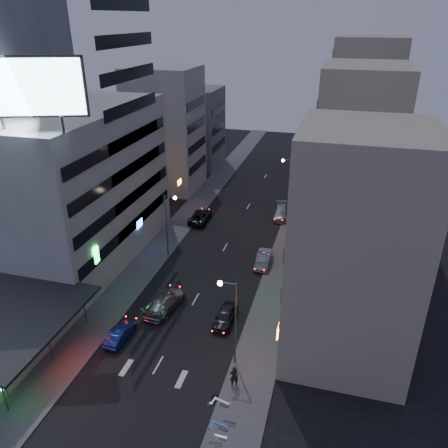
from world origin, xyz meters
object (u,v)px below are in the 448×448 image
at_px(parked_car_left, 200,216).
at_px(scooter_blue, 230,421).
at_px(road_car_silver, 164,302).
at_px(scooter_black_a, 223,437).
at_px(road_car_blue, 120,334).
at_px(parked_car_right_mid, 264,259).
at_px(parked_car_right_far, 281,212).
at_px(scooter_silver_b, 231,397).
at_px(person, 234,376).
at_px(scooter_silver_a, 228,432).
at_px(parked_car_right_near, 225,316).
at_px(scooter_black_b, 237,418).

height_order(parked_car_left, scooter_blue, parked_car_left).
bearing_deg(road_car_silver, scooter_black_a, 133.02).
xyz_separation_m(road_car_blue, scooter_blue, (12.17, -6.62, 0.07)).
xyz_separation_m(parked_car_right_mid, parked_car_right_far, (0.00, 14.29, 0.05)).
distance_m(parked_car_right_mid, scooter_blue, 23.52).
height_order(parked_car_right_mid, scooter_silver_b, parked_car_right_mid).
distance_m(road_car_silver, person, 12.47).
xyz_separation_m(scooter_black_a, scooter_silver_a, (0.25, 0.49, -0.02)).
bearing_deg(scooter_blue, parked_car_right_mid, 14.70).
distance_m(parked_car_right_near, road_car_blue, 10.00).
xyz_separation_m(parked_car_right_mid, scooter_silver_b, (1.48, -21.39, -0.01)).
bearing_deg(road_car_blue, parked_car_left, -85.86).
xyz_separation_m(person, scooter_blue, (0.67, -3.91, -0.35)).
height_order(person, scooter_blue, person).
bearing_deg(scooter_silver_b, parked_car_right_near, 29.84).
distance_m(scooter_silver_a, scooter_black_b, 1.35).
bearing_deg(scooter_blue, person, 19.74).
bearing_deg(scooter_black_a, road_car_silver, 24.46).
relative_size(parked_car_right_near, scooter_silver_b, 2.11).
distance_m(road_car_silver, scooter_black_b, 15.67).
distance_m(road_car_blue, scooter_black_a, 14.42).
relative_size(parked_car_right_far, scooter_silver_b, 2.71).
xyz_separation_m(parked_car_right_far, scooter_silver_a, (2.03, -38.60, -0.20)).
height_order(person, scooter_black_b, person).
bearing_deg(road_car_silver, road_car_blue, 75.73).
distance_m(parked_car_left, road_car_blue, 26.61).
distance_m(person, scooter_blue, 3.98).
bearing_deg(scooter_black_a, parked_car_right_near, 2.64).
bearing_deg(scooter_silver_b, scooter_black_b, -139.74).
relative_size(parked_car_right_near, scooter_blue, 2.19).
xyz_separation_m(parked_car_right_near, road_car_blue, (-8.67, -4.98, -0.08)).
height_order(parked_car_right_near, scooter_silver_b, parked_car_right_near).
relative_size(parked_car_right_near, scooter_black_a, 2.62).
bearing_deg(parked_car_left, scooter_black_a, 109.17).
relative_size(parked_car_right_near, scooter_black_b, 2.64).
xyz_separation_m(road_car_blue, scooter_black_a, (12.00, -7.98, -0.03)).
height_order(road_car_blue, scooter_black_b, road_car_blue).
height_order(parked_car_right_mid, road_car_blue, parked_car_right_mid).
bearing_deg(parked_car_left, scooter_black_b, 111.05).
distance_m(parked_car_left, scooter_silver_b, 33.64).
height_order(road_car_blue, scooter_blue, scooter_blue).
xyz_separation_m(parked_car_left, scooter_blue, (13.14, -33.21, -0.03)).
height_order(parked_car_right_mid, person, person).
bearing_deg(scooter_blue, parked_car_right_far, 12.91).
bearing_deg(scooter_blue, scooter_black_b, -31.42).
xyz_separation_m(road_car_silver, scooter_black_b, (10.44, -11.68, -0.23)).
bearing_deg(parked_car_right_near, scooter_blue, -71.06).
bearing_deg(parked_car_right_near, road_car_silver, 177.58).
bearing_deg(scooter_blue, road_car_silver, 49.62).
relative_size(scooter_black_a, scooter_silver_b, 0.80).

